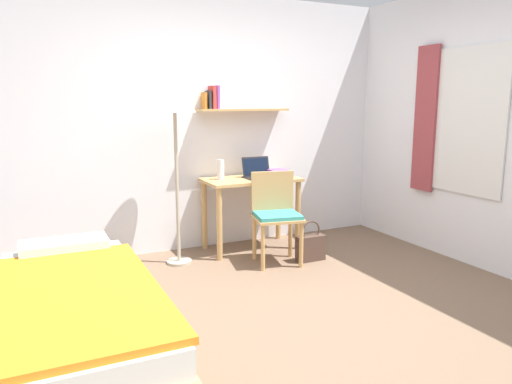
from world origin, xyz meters
TOP-DOWN VIEW (x-y plane):
  - ground_plane at (0.00, 0.00)m, footprint 5.28×5.28m
  - wall_back at (0.00, 2.02)m, footprint 4.40×0.27m
  - wall_right at (2.02, 0.04)m, footprint 0.10×4.40m
  - bed at (-1.54, 0.12)m, footprint 0.88×2.00m
  - desk at (0.34, 1.70)m, footprint 0.97×0.53m
  - desk_chair at (0.37, 1.21)m, footprint 0.51×0.48m
  - standing_lamp at (-0.48, 1.57)m, footprint 0.39×0.39m
  - laptop at (0.43, 1.72)m, footprint 0.31×0.22m
  - water_bottle at (0.03, 1.77)m, footprint 0.07×0.07m
  - book_stack at (0.63, 1.69)m, footprint 0.19×0.24m
  - handbag at (0.70, 1.09)m, footprint 0.28×0.11m

SIDE VIEW (x-z plane):
  - ground_plane at x=0.00m, z-range 0.00..0.00m
  - handbag at x=0.70m, z-range -0.06..0.34m
  - bed at x=-1.54m, z-range -0.03..0.51m
  - desk_chair at x=0.37m, z-range 0.06..0.93m
  - desk at x=0.34m, z-range 0.22..0.97m
  - book_stack at x=0.63m, z-range 0.75..0.83m
  - laptop at x=0.43m, z-range 0.70..0.91m
  - water_bottle at x=0.03m, z-range 0.75..0.95m
  - wall_back at x=0.00m, z-range 0.00..2.60m
  - wall_right at x=2.02m, z-range 0.00..2.60m
  - standing_lamp at x=-0.48m, z-range 0.63..2.28m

